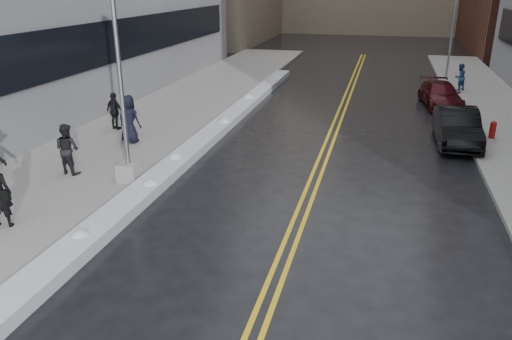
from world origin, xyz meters
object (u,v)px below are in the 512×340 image
Objects in this scene: traffic_signal at (453,27)px; pedestrian_east at (460,77)px; fire_hydrant at (493,129)px; pedestrian_c at (129,119)px; car_maroon at (441,95)px; lamppost at (123,109)px; pedestrian_b at (67,149)px; pedestrian_d at (115,111)px; car_black at (457,127)px.

traffic_signal is 4.85m from pedestrian_east.
fire_hydrant is at bearing -87.95° from traffic_signal.
pedestrian_c is 16.24m from car_maroon.
lamppost is 2.75m from pedestrian_b.
pedestrian_c is 0.45× the size of car_maroon.
traffic_signal reaches higher than car_maroon.
car_maroon is (14.17, 8.61, -0.34)m from pedestrian_d.
car_maroon is at bearing 104.84° from fire_hydrant.
pedestrian_b is (-14.09, -21.87, -2.39)m from traffic_signal.
pedestrian_c is at bearing -165.33° from car_black.
pedestrian_east reaches higher than car_maroon.
traffic_signal is at bearing -112.34° from pedestrian_b.
pedestrian_b is 3.65m from pedestrian_c.
traffic_signal reaches higher than pedestrian_c.
pedestrian_c is (-14.23, -4.25, 0.57)m from fire_hydrant.
car_black is at bearing -152.76° from pedestrian_d.
lamppost reaches higher than pedestrian_c.
fire_hydrant is 9.84m from pedestrian_east.
pedestrian_c is 19.86m from pedestrian_east.
car_maroon is at bearing -134.58° from pedestrian_c.
car_maroon is (-1.35, -3.91, -0.31)m from pedestrian_east.
pedestrian_d is (-15.74, -2.69, 0.41)m from fire_hydrant.
car_black is at bearing 41.14° from pedestrian_east.
pedestrian_d is (-15.24, -16.69, -2.44)m from traffic_signal.
pedestrian_b is at bearing 176.82° from lamppost.
traffic_signal is (11.80, 22.00, 0.87)m from lamppost.
pedestrian_b is at bearing 9.01° from pedestrian_east.
pedestrian_d is 0.38× the size of car_maroon.
pedestrian_c is 13.21m from car_black.
pedestrian_d is at bearing -67.05° from pedestrian_b.
pedestrian_b is 1.06× the size of pedestrian_d.
pedestrian_east is 0.35× the size of car_black.
pedestrian_b reaches higher than car_maroon.
pedestrian_b is 14.92m from car_black.
pedestrian_b reaches higher than car_black.
traffic_signal is 22.73m from pedestrian_d.
car_maroon is (-1.57, 5.92, 0.08)m from fire_hydrant.
pedestrian_b is at bearing -151.65° from fire_hydrant.
pedestrian_b is 22.80m from pedestrian_east.
lamppost is at bearing -146.96° from fire_hydrant.
pedestrian_b is at bearing -122.79° from traffic_signal.
fire_hydrant is at bearing 33.04° from lamppost.
pedestrian_east is (0.28, -4.17, -2.47)m from traffic_signal.
car_black is at bearing -154.41° from fire_hydrant.
pedestrian_d is at bearing -132.40° from traffic_signal.
pedestrian_c is at bearing -163.38° from fire_hydrant.
pedestrian_east is at bearing -128.22° from pedestrian_c.
traffic_signal reaches higher than fire_hydrant.
lamppost is 24.98m from traffic_signal.
pedestrian_b is at bearing -140.88° from car_maroon.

